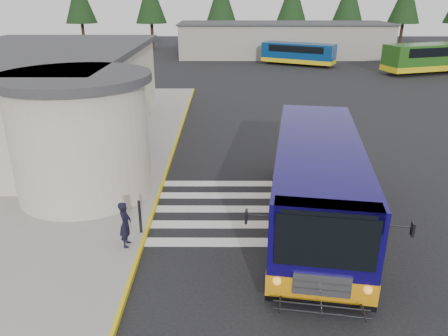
{
  "coord_description": "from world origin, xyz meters",
  "views": [
    {
      "loc": [
        -1.31,
        -15.75,
        7.76
      ],
      "look_at": [
        -1.38,
        -0.5,
        1.59
      ],
      "focal_mm": 35.0,
      "sensor_mm": 36.0,
      "label": 1
    }
  ],
  "objects_px": {
    "transit_bus": "(316,185)",
    "bollard": "(140,217)",
    "far_bus_a": "(298,53)",
    "far_bus_b": "(431,57)",
    "pedestrian_a": "(125,224)",
    "pedestrian_b": "(70,182)"
  },
  "relations": [
    {
      "from": "pedestrian_a",
      "to": "far_bus_b",
      "type": "relative_size",
      "value": 0.15
    },
    {
      "from": "bollard",
      "to": "far_bus_a",
      "type": "height_order",
      "value": "far_bus_a"
    },
    {
      "from": "pedestrian_a",
      "to": "far_bus_b",
      "type": "distance_m",
      "value": 40.83
    },
    {
      "from": "transit_bus",
      "to": "pedestrian_a",
      "type": "relative_size",
      "value": 7.25
    },
    {
      "from": "pedestrian_a",
      "to": "bollard",
      "type": "xyz_separation_m",
      "value": [
        0.3,
        0.83,
        -0.18
      ]
    },
    {
      "from": "pedestrian_a",
      "to": "transit_bus",
      "type": "bearing_deg",
      "value": -75.51
    },
    {
      "from": "far_bus_a",
      "to": "far_bus_b",
      "type": "height_order",
      "value": "far_bus_b"
    },
    {
      "from": "transit_bus",
      "to": "pedestrian_a",
      "type": "height_order",
      "value": "transit_bus"
    },
    {
      "from": "pedestrian_a",
      "to": "pedestrian_b",
      "type": "relative_size",
      "value": 0.82
    },
    {
      "from": "pedestrian_b",
      "to": "bollard",
      "type": "distance_m",
      "value": 3.66
    },
    {
      "from": "pedestrian_b",
      "to": "far_bus_b",
      "type": "distance_m",
      "value": 40.24
    },
    {
      "from": "transit_bus",
      "to": "bollard",
      "type": "distance_m",
      "value": 6.19
    },
    {
      "from": "pedestrian_b",
      "to": "bollard",
      "type": "height_order",
      "value": "pedestrian_b"
    },
    {
      "from": "pedestrian_a",
      "to": "pedestrian_b",
      "type": "distance_m",
      "value": 3.96
    },
    {
      "from": "bollard",
      "to": "far_bus_a",
      "type": "bearing_deg",
      "value": 73.58
    },
    {
      "from": "bollard",
      "to": "far_bus_b",
      "type": "relative_size",
      "value": 0.12
    },
    {
      "from": "transit_bus",
      "to": "pedestrian_b",
      "type": "height_order",
      "value": "transit_bus"
    },
    {
      "from": "pedestrian_a",
      "to": "far_bus_a",
      "type": "xyz_separation_m",
      "value": [
        11.36,
        38.35,
        0.45
      ]
    },
    {
      "from": "transit_bus",
      "to": "far_bus_a",
      "type": "relative_size",
      "value": 1.35
    },
    {
      "from": "transit_bus",
      "to": "far_bus_a",
      "type": "xyz_separation_m",
      "value": [
        4.99,
        36.52,
        -0.1
      ]
    },
    {
      "from": "transit_bus",
      "to": "far_bus_a",
      "type": "height_order",
      "value": "transit_bus"
    },
    {
      "from": "far_bus_b",
      "to": "bollard",
      "type": "bearing_deg",
      "value": 125.9
    }
  ]
}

